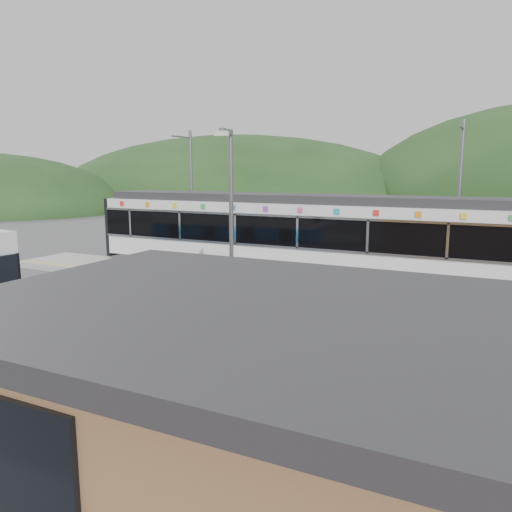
% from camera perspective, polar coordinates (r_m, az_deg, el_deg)
% --- Properties ---
extents(ground, '(120.00, 120.00, 0.00)m').
position_cam_1_polar(ground, '(18.12, -3.59, -5.71)').
color(ground, '#4C4C4F').
rests_on(ground, ground).
extents(hills, '(146.00, 149.00, 26.00)m').
position_cam_1_polar(hills, '(21.15, 18.66, -3.95)').
color(hills, '#1E3D19').
rests_on(hills, ground).
extents(platform, '(26.00, 3.20, 0.30)m').
position_cam_1_polar(platform, '(20.92, 0.88, -3.16)').
color(platform, '#9E9E99').
rests_on(platform, ground).
extents(yellow_line, '(26.00, 0.10, 0.01)m').
position_cam_1_polar(yellow_line, '(19.75, -0.73, -3.48)').
color(yellow_line, yellow).
rests_on(yellow_line, platform).
extents(train, '(20.44, 3.01, 3.74)m').
position_cam_1_polar(train, '(22.84, 4.99, 2.77)').
color(train, black).
rests_on(train, ground).
extents(catenary_mast_west, '(0.18, 1.80, 7.00)m').
position_cam_1_polar(catenary_mast_west, '(28.45, -7.44, 7.31)').
color(catenary_mast_west, slate).
rests_on(catenary_mast_west, ground).
extents(catenary_mast_east, '(0.18, 1.80, 7.00)m').
position_cam_1_polar(catenary_mast_east, '(23.81, 22.14, 6.21)').
color(catenary_mast_east, slate).
rests_on(catenary_mast_east, ground).
extents(station_shelter, '(9.20, 6.20, 3.00)m').
position_cam_1_polar(station_shelter, '(7.47, 2.41, -16.24)').
color(station_shelter, olive).
rests_on(station_shelter, ground).
extents(lamp_post, '(0.38, 1.08, 5.93)m').
position_cam_1_polar(lamp_post, '(13.84, -3.10, 4.42)').
color(lamp_post, slate).
rests_on(lamp_post, ground).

